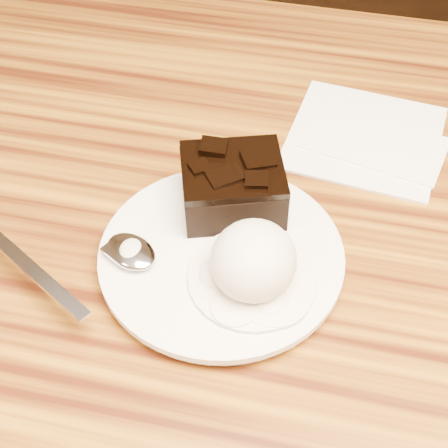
% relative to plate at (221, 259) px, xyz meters
% --- Properties ---
extents(plate, '(0.20, 0.20, 0.02)m').
position_rel_plate_xyz_m(plate, '(0.00, 0.00, 0.00)').
color(plate, white).
rests_on(plate, dining_table).
extents(brownie, '(0.10, 0.10, 0.04)m').
position_rel_plate_xyz_m(brownie, '(-0.00, 0.05, 0.03)').
color(brownie, black).
rests_on(brownie, plate).
extents(ice_cream_scoop, '(0.07, 0.07, 0.06)m').
position_rel_plate_xyz_m(ice_cream_scoop, '(0.03, -0.02, 0.03)').
color(ice_cream_scoop, silver).
rests_on(ice_cream_scoop, plate).
extents(melt_puddle, '(0.10, 0.10, 0.00)m').
position_rel_plate_xyz_m(melt_puddle, '(0.03, -0.02, 0.01)').
color(melt_puddle, white).
rests_on(melt_puddle, plate).
extents(spoon, '(0.18, 0.12, 0.01)m').
position_rel_plate_xyz_m(spoon, '(-0.07, -0.02, 0.01)').
color(spoon, silver).
rests_on(spoon, plate).
extents(napkin, '(0.16, 0.16, 0.01)m').
position_rel_plate_xyz_m(napkin, '(0.10, 0.19, -0.01)').
color(napkin, white).
rests_on(napkin, dining_table).
extents(crumb_a, '(0.01, 0.01, 0.00)m').
position_rel_plate_xyz_m(crumb_a, '(-0.01, -0.02, 0.01)').
color(crumb_a, black).
rests_on(crumb_a, plate).
extents(crumb_b, '(0.01, 0.01, 0.00)m').
position_rel_plate_xyz_m(crumb_b, '(0.02, -0.04, 0.01)').
color(crumb_b, black).
rests_on(crumb_b, plate).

